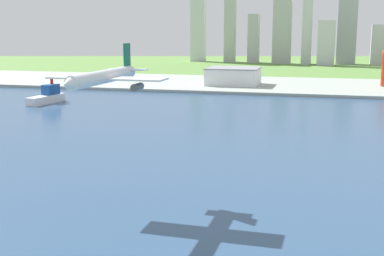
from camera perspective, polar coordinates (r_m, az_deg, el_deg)
ground_plane at (r=293.33m, az=3.25°, el=0.76°), size 2400.00×2400.00×0.00m
water_bay at (r=236.00m, az=0.29°, el=-1.72°), size 840.00×360.00×0.15m
industrial_pier at (r=479.05m, az=7.88°, el=4.79°), size 840.00×140.00×2.50m
airplane_landing at (r=152.31m, az=-9.82°, el=5.58°), size 36.08×43.40×13.12m
ferry_boat at (r=378.48m, az=-15.81°, el=3.40°), size 12.39×35.21×17.27m
warehouse_main at (r=464.80m, az=4.63°, el=5.78°), size 46.18×40.48×15.39m
distant_skyline at (r=801.87m, az=11.66°, el=10.70°), size 340.72×61.70×135.74m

